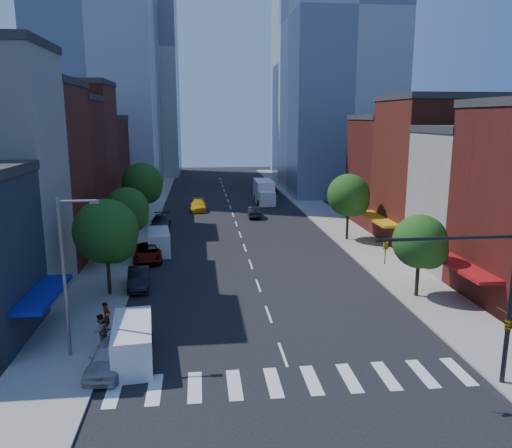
{
  "coord_description": "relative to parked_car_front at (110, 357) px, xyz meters",
  "views": [
    {
      "loc": [
        -4.51,
        -25.99,
        13.3
      ],
      "look_at": [
        -0.14,
        12.45,
        5.0
      ],
      "focal_mm": 35.0,
      "sensor_mm": 36.0,
      "label": 1
    }
  ],
  "objects": [
    {
      "name": "bldg_left_2",
      "position": [
        -11.5,
        21.21,
        7.22
      ],
      "size": [
        12.0,
        9.0,
        16.0
      ],
      "primitive_type": "cube",
      "color": "#602416",
      "rests_on": "ground"
    },
    {
      "name": "tower_ne",
      "position": [
        29.5,
        62.71,
        29.22
      ],
      "size": [
        18.0,
        20.0,
        60.0
      ],
      "primitive_type": "cube",
      "color": "#9EA5AD",
      "rests_on": "ground"
    },
    {
      "name": "bldg_left_5",
      "position": [
        -11.5,
        47.71,
        5.72
      ],
      "size": [
        12.0,
        10.0,
        13.0
      ],
      "primitive_type": "cube",
      "color": "#4F1913",
      "rests_on": "ground"
    },
    {
      "name": "cargo_van_near",
      "position": [
        1.11,
        0.8,
        0.32
      ],
      "size": [
        2.58,
        5.38,
        2.22
      ],
      "rotation": [
        0.0,
        0.0,
        0.1
      ],
      "color": "silver",
      "rests_on": "ground"
    },
    {
      "name": "tree_left_near",
      "position": [
        -1.85,
        11.64,
        4.09
      ],
      "size": [
        4.8,
        4.8,
        7.3
      ],
      "color": "black",
      "rests_on": "sidewalk_left"
    },
    {
      "name": "traffic_car_far",
      "position": [
        17.93,
        62.32,
        -0.09
      ],
      "size": [
        2.09,
        4.24,
        1.39
      ],
      "primitive_type": "imported",
      "rotation": [
        0.0,
        0.0,
        3.03
      ],
      "color": "#999999",
      "rests_on": "ground"
    },
    {
      "name": "pedestrian_far",
      "position": [
        -1.0,
        2.75,
        0.34
      ],
      "size": [
        1.1,
        1.18,
        1.93
      ],
      "primitive_type": "imported",
      "rotation": [
        0.0,
        0.0,
        -2.1
      ],
      "color": "#999999",
      "rests_on": "sidewalk_left"
    },
    {
      "name": "parked_car_rear",
      "position": [
        0.17,
        35.01,
        0.03
      ],
      "size": [
        2.27,
        5.59,
        1.62
      ],
      "primitive_type": "imported",
      "rotation": [
        0.0,
        0.0,
        0.0
      ],
      "color": "black",
      "rests_on": "ground"
    },
    {
      "name": "parked_car_front",
      "position": [
        0.0,
        0.0,
        0.0
      ],
      "size": [
        2.37,
        4.76,
        1.56
      ],
      "primitive_type": "imported",
      "rotation": [
        0.0,
        0.0,
        -0.12
      ],
      "color": "#A4A3A8",
      "rests_on": "ground"
    },
    {
      "name": "ground",
      "position": [
        9.5,
        0.71,
        -0.78
      ],
      "size": [
        220.0,
        220.0,
        0.0
      ],
      "primitive_type": "plane",
      "color": "black",
      "rests_on": "ground"
    },
    {
      "name": "cargo_van_far",
      "position": [
        0.8,
        23.76,
        0.33
      ],
      "size": [
        2.62,
        5.43,
        2.24
      ],
      "rotation": [
        0.0,
        0.0,
        0.1
      ],
      "color": "silver",
      "rests_on": "ground"
    },
    {
      "name": "tree_left_far",
      "position": [
        -1.85,
        36.64,
        4.42
      ],
      "size": [
        5.0,
        5.0,
        7.75
      ],
      "color": "black",
      "rests_on": "sidewalk_left"
    },
    {
      "name": "streetlight",
      "position": [
        -2.31,
        1.71,
        4.5
      ],
      "size": [
        2.25,
        0.25,
        9.0
      ],
      "color": "slate",
      "rests_on": "sidewalk_left"
    },
    {
      "name": "taxi",
      "position": [
        4.71,
        46.51,
        0.01
      ],
      "size": [
        2.22,
        5.44,
        1.58
      ],
      "primitive_type": "imported",
      "rotation": [
        0.0,
        0.0,
        -0.0
      ],
      "color": "#F3B30C",
      "rests_on": "ground"
    },
    {
      "name": "traffic_signal",
      "position": [
        19.44,
        -3.79,
        3.38
      ],
      "size": [
        7.24,
        2.24,
        8.0
      ],
      "color": "black",
      "rests_on": "sidewalk_right"
    },
    {
      "name": "tree_right_near",
      "position": [
        21.15,
        8.64,
        3.41
      ],
      "size": [
        4.0,
        4.0,
        6.2
      ],
      "color": "black",
      "rests_on": "sidewalk_right"
    },
    {
      "name": "bldg_left_3",
      "position": [
        -11.5,
        29.71,
        6.72
      ],
      "size": [
        12.0,
        8.0,
        15.0
      ],
      "primitive_type": "cube",
      "color": "#4F1913",
      "rests_on": "ground"
    },
    {
      "name": "bldg_right_1",
      "position": [
        30.5,
        15.71,
        5.22
      ],
      "size": [
        12.0,
        8.0,
        12.0
      ],
      "primitive_type": "cube",
      "color": "silver",
      "rests_on": "ground"
    },
    {
      "name": "parked_car_second",
      "position": [
        0.0,
        13.35,
        -0.0
      ],
      "size": [
        2.04,
        4.83,
        1.55
      ],
      "primitive_type": "imported",
      "rotation": [
        0.0,
        0.0,
        0.08
      ],
      "color": "black",
      "rests_on": "ground"
    },
    {
      "name": "tower_far_w",
      "position": [
        -8.5,
        95.71,
        27.22
      ],
      "size": [
        18.0,
        18.0,
        56.0
      ],
      "primitive_type": "cube",
      "color": "#9EA5AD",
      "rests_on": "ground"
    },
    {
      "name": "bldg_right_2",
      "position": [
        30.5,
        24.71,
        6.72
      ],
      "size": [
        12.0,
        10.0,
        15.0
      ],
      "primitive_type": "cube",
      "color": "#602416",
      "rests_on": "ground"
    },
    {
      "name": "tree_left_mid",
      "position": [
        -1.85,
        22.64,
        3.75
      ],
      "size": [
        4.2,
        4.2,
        6.65
      ],
      "color": "black",
      "rests_on": "sidewalk_left"
    },
    {
      "name": "box_truck",
      "position": [
        15.09,
        52.07,
        0.89
      ],
      "size": [
        2.78,
        8.75,
        3.52
      ],
      "rotation": [
        0.0,
        0.0,
        -0.0
      ],
      "color": "silver",
      "rests_on": "ground"
    },
    {
      "name": "crosswalk",
      "position": [
        9.5,
        -2.29,
        -0.77
      ],
      "size": [
        19.0,
        3.0,
        0.01
      ],
      "primitive_type": "cube",
      "color": "silver",
      "rests_on": "ground"
    },
    {
      "name": "parked_car_third",
      "position": [
        0.0,
        21.13,
        -0.0
      ],
      "size": [
        2.87,
        5.71,
        1.55
      ],
      "primitive_type": "imported",
      "rotation": [
        0.0,
        0.0,
        0.05
      ],
      "color": "#999999",
      "rests_on": "ground"
    },
    {
      "name": "bldg_right_3",
      "position": [
        30.5,
        34.71,
        5.72
      ],
      "size": [
        12.0,
        10.0,
        13.0
      ],
      "primitive_type": "cube",
      "color": "#4F1913",
      "rests_on": "ground"
    },
    {
      "name": "sidewalk_right",
      "position": [
        22.0,
        40.71,
        -0.7
      ],
      "size": [
        5.0,
        120.0,
        0.15
      ],
      "primitive_type": "cube",
      "color": "gray",
      "rests_on": "ground"
    },
    {
      "name": "tree_right_far",
      "position": [
        21.15,
        26.64,
        4.09
      ],
      "size": [
        4.6,
        4.6,
        7.2
      ],
      "color": "black",
      "rests_on": "sidewalk_right"
    },
    {
      "name": "traffic_car_oncoming",
      "position": [
        12.2,
        40.7,
        -0.03
      ],
      "size": [
        1.75,
        4.59,
        1.49
      ],
      "primitive_type": "imported",
      "rotation": [
        0.0,
        0.0,
        3.1
      ],
      "color": "black",
      "rests_on": "ground"
    },
    {
      "name": "bldg_left_4",
      "position": [
        -11.5,
        38.21,
        7.72
      ],
      "size": [
        12.0,
        9.0,
        17.0
      ],
      "primitive_type": "cube",
      "color": "#602416",
      "rests_on": "ground"
    },
    {
      "name": "pedestrian_near",
      "position": [
        -1.0,
        4.86,
        0.32
      ],
      "size": [
        0.57,
        0.76,
        1.89
      ],
      "primitive_type": "imported",
      "rotation": [
        0.0,
        0.0,
        1.38
      ],
      "color": "#999999",
      "rests_on": "sidewalk_left"
    },
    {
      "name": "sidewalk_left",
      "position": [
        -3.0,
        40.71,
        -0.7
      ],
      "size": [
        5.0,
        120.0,
        0.15
      ],
      "primitive_type": "cube",
      "color": "gray",
      "rests_on": "ground"
    }
  ]
}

